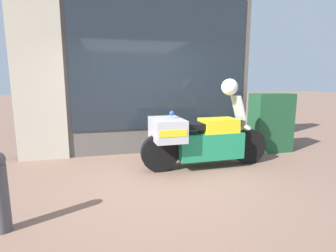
{
  "coord_description": "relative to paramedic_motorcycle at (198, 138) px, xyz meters",
  "views": [
    {
      "loc": [
        -0.8,
        -3.86,
        1.6
      ],
      "look_at": [
        0.4,
        1.06,
        0.72
      ],
      "focal_mm": 28.0,
      "sensor_mm": 36.0,
      "label": 1
    }
  ],
  "objects": [
    {
      "name": "street_bollard",
      "position": [
        -2.75,
        -1.47,
        -0.1
      ],
      "size": [
        0.18,
        0.18,
        0.88
      ],
      "color": "#47474C",
      "rests_on": "ground"
    },
    {
      "name": "white_helmet",
      "position": [
        0.59,
        0.02,
        0.93
      ],
      "size": [
        0.3,
        0.3,
        0.3
      ],
      "primitive_type": "sphere",
      "color": "white",
      "rests_on": "paramedic_motorcycle"
    },
    {
      "name": "ground_plane",
      "position": [
        -0.85,
        -0.56,
        -0.56
      ],
      "size": [
        60.0,
        60.0,
        0.0
      ],
      "primitive_type": "plane",
      "color": "#7A5B4C"
    },
    {
      "name": "window_display",
      "position": [
        -0.44,
        1.47,
        -0.07
      ],
      "size": [
        3.62,
        0.3,
        2.08
      ],
      "color": "slate",
      "rests_on": "ground"
    },
    {
      "name": "shop_building",
      "position": [
        -1.25,
        1.44,
        1.37
      ],
      "size": [
        5.04,
        0.55,
        3.85
      ],
      "color": "#56514C",
      "rests_on": "ground"
    },
    {
      "name": "utility_cabinet",
      "position": [
        2.01,
        0.74,
        0.1
      ],
      "size": [
        0.89,
        0.5,
        1.32
      ],
      "primitive_type": "cube",
      "color": "#1E4C2D",
      "rests_on": "ground"
    },
    {
      "name": "paramedic_motorcycle",
      "position": [
        0.0,
        0.0,
        0.0
      ],
      "size": [
        2.46,
        0.81,
        1.33
      ],
      "rotation": [
        0.0,
        0.0,
        0.03
      ],
      "color": "black",
      "rests_on": "ground"
    }
  ]
}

